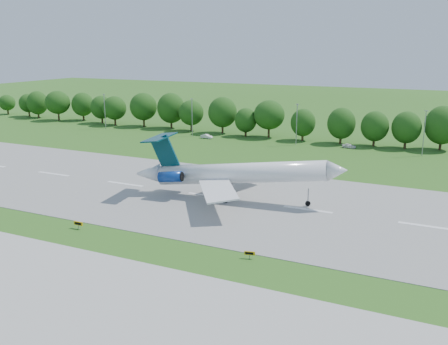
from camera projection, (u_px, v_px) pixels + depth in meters
ground at (257, 263)px, 67.75m from camera, size 600.00×600.00×0.00m
runway at (308, 210)px, 89.64m from camera, size 400.00×45.00×0.08m
taxiway at (193, 329)px, 51.97m from camera, size 400.00×23.00×0.08m
tree_line at (372, 124)px, 146.82m from camera, size 288.40×8.40×10.40m
light_poles at (357, 128)px, 139.05m from camera, size 175.90×0.25×12.19m
airliner at (229, 173)px, 94.44m from camera, size 41.54×29.83×12.02m
taxi_sign_left at (78, 224)px, 80.25m from camera, size 1.72×0.23×1.21m
taxi_sign_centre at (250, 253)px, 69.03m from camera, size 1.52×0.53×1.07m
service_vehicle_a at (207, 136)px, 158.32m from camera, size 4.07×1.78×1.30m
service_vehicle_b at (349, 146)px, 143.33m from camera, size 4.03×1.89×1.33m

